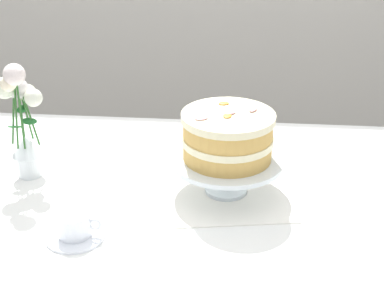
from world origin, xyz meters
The scene contains 6 objects.
dining_table centered at (0.00, -0.02, 0.65)m, with size 1.40×1.00×0.74m.
linen_napkin centered at (0.14, 0.04, 0.74)m, with size 0.32×0.32×0.00m, color white.
cake_stand centered at (0.14, 0.04, 0.82)m, with size 0.29×0.29×0.10m.
layer_cake centered at (0.14, 0.04, 0.90)m, with size 0.23×0.23×0.13m.
flower_vase centered at (-0.39, 0.08, 0.91)m, with size 0.12×0.12×0.33m.
teacup centered at (-0.19, -0.20, 0.77)m, with size 0.14×0.14×0.06m.
Camera 1 is at (0.17, -1.24, 1.49)m, focal length 53.30 mm.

